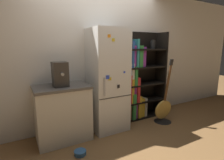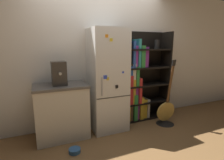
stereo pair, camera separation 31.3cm
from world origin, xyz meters
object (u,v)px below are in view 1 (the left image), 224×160
(refrigerator, at_px, (108,80))
(guitar, at_px, (163,113))
(espresso_machine, at_px, (60,74))
(pet_bowl, at_px, (80,152))
(bookshelf, at_px, (137,81))

(refrigerator, bearing_deg, guitar, -15.99)
(espresso_machine, xyz_separation_m, guitar, (1.91, -0.29, -0.90))
(refrigerator, relative_size, pet_bowl, 10.50)
(pet_bowl, bearing_deg, bookshelf, 25.36)
(refrigerator, distance_m, pet_bowl, 1.26)
(bookshelf, bearing_deg, pet_bowl, -154.64)
(espresso_machine, distance_m, guitar, 2.13)
(refrigerator, bearing_deg, bookshelf, 11.09)
(bookshelf, distance_m, espresso_machine, 1.62)
(refrigerator, xyz_separation_m, bookshelf, (0.76, 0.15, -0.11))
(guitar, relative_size, pet_bowl, 7.39)
(guitar, distance_m, pet_bowl, 1.84)
(guitar, xyz_separation_m, pet_bowl, (-1.82, -0.24, -0.14))
(espresso_machine, bearing_deg, refrigerator, 1.45)
(guitar, height_order, pet_bowl, guitar)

